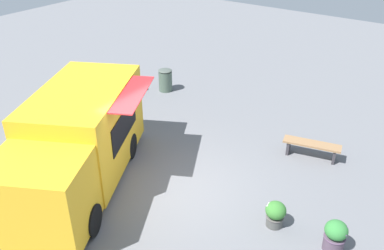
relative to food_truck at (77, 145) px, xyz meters
The scene contains 7 objects.
ground_plane 2.71m from the food_truck, 149.86° to the right, with size 40.00×40.00×0.00m, color slate.
food_truck is the anchor object (origin of this frame).
person_customer 5.82m from the food_truck, 61.16° to the right, with size 0.60×0.82×0.86m.
planter_flowering_near 6.47m from the food_truck, 166.68° to the right, with size 0.49×0.49×0.75m.
planter_flowering_far 5.17m from the food_truck, 163.65° to the right, with size 0.48×0.48×0.64m.
plaza_bench 6.55m from the food_truck, 134.14° to the right, with size 1.68×0.76×0.48m.
trash_bin 6.28m from the food_truck, 72.30° to the right, with size 0.54×0.54×0.89m.
Camera 1 is at (-5.36, 6.75, 6.65)m, focal length 38.22 mm.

